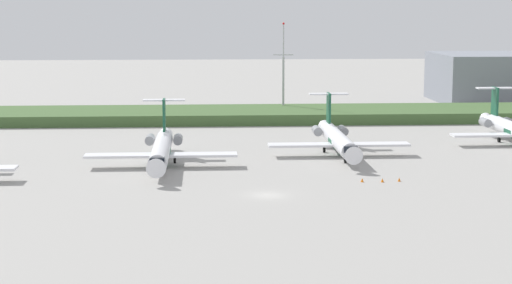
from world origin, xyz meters
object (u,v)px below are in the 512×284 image
(safety_cone_mid_marker, at_px, (382,180))
(safety_cone_rear_marker, at_px, (399,179))
(antenna_mast, at_px, (283,77))
(regional_jet_third, at_px, (162,149))
(regional_jet_fourth, at_px, (337,139))
(safety_cone_front_marker, at_px, (362,180))

(safety_cone_mid_marker, distance_m, safety_cone_rear_marker, 2.44)
(antenna_mast, bearing_deg, regional_jet_third, -111.95)
(regional_jet_fourth, xyz_separation_m, antenna_mast, (-4.20, 51.19, 5.95))
(antenna_mast, distance_m, safety_cone_mid_marker, 74.80)
(safety_cone_mid_marker, relative_size, safety_cone_rear_marker, 1.00)
(regional_jet_fourth, height_order, safety_cone_rear_marker, regional_jet_fourth)
(safety_cone_front_marker, relative_size, safety_cone_mid_marker, 1.00)
(safety_cone_front_marker, height_order, safety_cone_rear_marker, same)
(regional_jet_fourth, xyz_separation_m, safety_cone_front_marker, (-0.00, -22.54, -2.26))
(antenna_mast, bearing_deg, safety_cone_mid_marker, -84.64)
(regional_jet_third, height_order, safety_cone_mid_marker, regional_jet_third)
(safety_cone_front_marker, height_order, safety_cone_mid_marker, same)
(regional_jet_third, xyz_separation_m, antenna_mast, (23.94, 59.41, 5.95))
(regional_jet_fourth, bearing_deg, antenna_mast, 94.69)
(antenna_mast, bearing_deg, safety_cone_front_marker, -86.74)
(safety_cone_front_marker, bearing_deg, antenna_mast, 93.26)
(regional_jet_third, distance_m, safety_cone_rear_marker, 36.30)
(safety_cone_mid_marker, height_order, safety_cone_rear_marker, same)
(safety_cone_front_marker, relative_size, safety_cone_rear_marker, 1.00)
(regional_jet_third, relative_size, antenna_mast, 1.53)
(regional_jet_fourth, distance_m, safety_cone_front_marker, 22.65)
(regional_jet_fourth, bearing_deg, safety_cone_mid_marker, -83.15)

